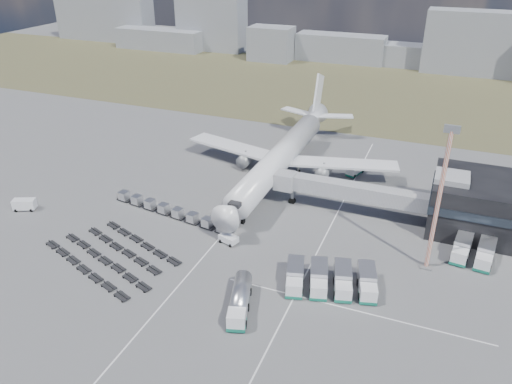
% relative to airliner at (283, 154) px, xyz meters
% --- Properties ---
extents(ground, '(420.00, 420.00, 0.00)m').
position_rel_airliner_xyz_m(ground, '(0.00, -32.38, -5.29)').
color(ground, '#565659').
rests_on(ground, ground).
extents(grass_strip, '(420.00, 90.00, 0.01)m').
position_rel_airliner_xyz_m(grass_strip, '(0.00, 77.62, -5.29)').
color(grass_strip, '#4D4C2E').
rests_on(grass_strip, ground).
extents(lane_markings, '(47.12, 110.00, 0.01)m').
position_rel_airliner_xyz_m(lane_markings, '(9.77, -29.38, -5.29)').
color(lane_markings, silver).
rests_on(lane_markings, ground).
extents(jet_bridge, '(30.30, 3.80, 7.05)m').
position_rel_airliner_xyz_m(jet_bridge, '(15.90, -11.95, -0.24)').
color(jet_bridge, '#939399').
rests_on(jet_bridge, ground).
extents(airliner, '(51.59, 64.53, 17.62)m').
position_rel_airliner_xyz_m(airliner, '(0.00, 0.00, 0.00)').
color(airliner, white).
rests_on(airliner, ground).
extents(skyline, '(321.52, 25.60, 24.56)m').
position_rel_airliner_xyz_m(skyline, '(-2.87, 119.70, 4.77)').
color(skyline, gray).
rests_on(skyline, ground).
extents(fuel_tanker, '(5.63, 10.95, 3.43)m').
position_rel_airliner_xyz_m(fuel_tanker, '(9.33, -46.45, -3.58)').
color(fuel_tanker, white).
rests_on(fuel_tanker, ground).
extents(pushback_tug, '(3.82, 2.80, 1.52)m').
position_rel_airliner_xyz_m(pushback_tug, '(0.24, -30.63, -4.53)').
color(pushback_tug, white).
rests_on(pushback_tug, ground).
extents(utility_van, '(4.81, 3.55, 2.33)m').
position_rel_airliner_xyz_m(utility_van, '(-43.25, -34.80, -4.13)').
color(utility_van, white).
rests_on(utility_van, ground).
extents(catering_truck, '(3.68, 5.78, 2.47)m').
position_rel_airliner_xyz_m(catering_truck, '(15.49, 7.04, -4.03)').
color(catering_truck, white).
rests_on(catering_truck, ground).
extents(service_trucks_near, '(15.37, 10.97, 3.08)m').
position_rel_airliner_xyz_m(service_trucks_near, '(20.59, -36.50, -3.62)').
color(service_trucks_near, white).
rests_on(service_trucks_near, ground).
extents(service_trucks_far, '(7.30, 8.41, 3.09)m').
position_rel_airliner_xyz_m(service_trucks_far, '(41.32, -19.68, -3.61)').
color(service_trucks_far, white).
rests_on(service_trucks_far, ground).
extents(uld_row, '(27.78, 6.09, 1.88)m').
position_rel_airliner_xyz_m(uld_row, '(-14.47, -25.98, -4.17)').
color(uld_row, black).
rests_on(uld_row, ground).
extents(baggage_dollies, '(26.23, 19.96, 0.64)m').
position_rel_airliner_xyz_m(baggage_dollies, '(-16.81, -42.04, -4.97)').
color(baggage_dollies, black).
rests_on(baggage_dollies, ground).
extents(floodlight_mast, '(2.34, 1.94, 25.12)m').
position_rel_airliner_xyz_m(floodlight_mast, '(34.21, -25.06, 7.30)').
color(floodlight_mast, '#C94720').
rests_on(floodlight_mast, ground).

